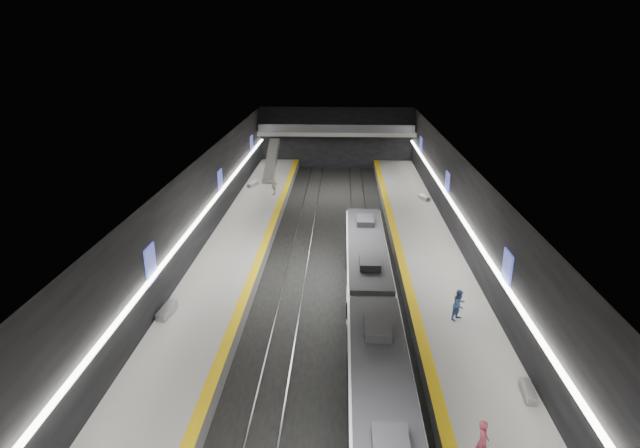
{
  "coord_description": "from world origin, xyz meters",
  "views": [
    {
      "loc": [
        0.79,
        -35.19,
        16.64
      ],
      "look_at": [
        -0.94,
        5.79,
        2.2
      ],
      "focal_mm": 30.0,
      "sensor_mm": 36.0,
      "label": 1
    }
  ],
  "objects_px": {
    "bench_left_near": "(167,311)",
    "bench_left_far": "(253,184)",
    "bench_right_far": "(424,198)",
    "passenger_right_a": "(482,442)",
    "train": "(372,324)",
    "escalator": "(271,160)",
    "passenger_right_b": "(459,305)",
    "passenger_left_a": "(274,187)",
    "bench_right_near": "(528,392)"
  },
  "relations": [
    {
      "from": "bench_left_near",
      "to": "bench_left_far",
      "type": "relative_size",
      "value": 1.18
    },
    {
      "from": "bench_right_far",
      "to": "passenger_right_a",
      "type": "distance_m",
      "value": 35.61
    },
    {
      "from": "train",
      "to": "escalator",
      "type": "height_order",
      "value": "escalator"
    },
    {
      "from": "escalator",
      "to": "passenger_right_b",
      "type": "xyz_separation_m",
      "value": [
        15.19,
        -33.25,
        -0.96
      ]
    },
    {
      "from": "bench_left_far",
      "to": "passenger_right_b",
      "type": "bearing_deg",
      "value": -39.95
    },
    {
      "from": "passenger_right_a",
      "to": "passenger_right_b",
      "type": "relative_size",
      "value": 1.03
    },
    {
      "from": "bench_left_far",
      "to": "bench_right_far",
      "type": "xyz_separation_m",
      "value": [
        18.16,
        -4.39,
        -0.0
      ]
    },
    {
      "from": "bench_left_near",
      "to": "passenger_left_a",
      "type": "xyz_separation_m",
      "value": [
        3.26,
        25.59,
        0.64
      ]
    },
    {
      "from": "train",
      "to": "passenger_right_a",
      "type": "bearing_deg",
      "value": -65.49
    },
    {
      "from": "train",
      "to": "passenger_left_a",
      "type": "height_order",
      "value": "train"
    },
    {
      "from": "bench_left_near",
      "to": "bench_left_far",
      "type": "distance_m",
      "value": 28.84
    },
    {
      "from": "bench_left_far",
      "to": "passenger_right_b",
      "type": "distance_m",
      "value": 33.22
    },
    {
      "from": "bench_left_near",
      "to": "bench_right_near",
      "type": "relative_size",
      "value": 1.2
    },
    {
      "from": "train",
      "to": "bench_right_near",
      "type": "distance_m",
      "value": 8.18
    },
    {
      "from": "passenger_left_a",
      "to": "passenger_right_a",
      "type": "bearing_deg",
      "value": 39.82
    },
    {
      "from": "passenger_right_b",
      "to": "bench_left_near",
      "type": "bearing_deg",
      "value": 139.25
    },
    {
      "from": "escalator",
      "to": "bench_right_near",
      "type": "distance_m",
      "value": 43.68
    },
    {
      "from": "bench_left_far",
      "to": "passenger_right_a",
      "type": "bearing_deg",
      "value": -49.15
    },
    {
      "from": "bench_left_far",
      "to": "passenger_right_b",
      "type": "relative_size",
      "value": 0.9
    },
    {
      "from": "bench_left_near",
      "to": "bench_left_far",
      "type": "xyz_separation_m",
      "value": [
        0.44,
        28.84,
        -0.04
      ]
    },
    {
      "from": "passenger_right_b",
      "to": "escalator",
      "type": "bearing_deg",
      "value": 73.3
    },
    {
      "from": "bench_right_near",
      "to": "bench_left_near",
      "type": "bearing_deg",
      "value": 165.26
    },
    {
      "from": "bench_left_far",
      "to": "passenger_left_a",
      "type": "height_order",
      "value": "passenger_left_a"
    },
    {
      "from": "train",
      "to": "bench_left_near",
      "type": "distance_m",
      "value": 12.33
    },
    {
      "from": "bench_right_near",
      "to": "passenger_right_b",
      "type": "relative_size",
      "value": 0.89
    },
    {
      "from": "bench_left_far",
      "to": "bench_left_near",
      "type": "bearing_deg",
      "value": -71.11
    },
    {
      "from": "train",
      "to": "passenger_left_a",
      "type": "distance_m",
      "value": 29.59
    },
    {
      "from": "escalator",
      "to": "bench_right_near",
      "type": "relative_size",
      "value": 4.81
    },
    {
      "from": "passenger_right_b",
      "to": "train",
      "type": "bearing_deg",
      "value": 167.29
    },
    {
      "from": "escalator",
      "to": "passenger_left_a",
      "type": "relative_size",
      "value": 4.52
    },
    {
      "from": "escalator",
      "to": "bench_right_far",
      "type": "relative_size",
      "value": 4.84
    },
    {
      "from": "bench_right_near",
      "to": "escalator",
      "type": "bearing_deg",
      "value": 117.85
    },
    {
      "from": "escalator",
      "to": "passenger_right_b",
      "type": "relative_size",
      "value": 4.27
    },
    {
      "from": "bench_left_far",
      "to": "passenger_right_a",
      "type": "distance_m",
      "value": 42.75
    },
    {
      "from": "bench_left_near",
      "to": "bench_right_near",
      "type": "xyz_separation_m",
      "value": [
        19.0,
        -6.79,
        -0.04
      ]
    },
    {
      "from": "bench_left_near",
      "to": "passenger_left_a",
      "type": "relative_size",
      "value": 1.13
    },
    {
      "from": "bench_left_near",
      "to": "bench_right_near",
      "type": "distance_m",
      "value": 20.18
    },
    {
      "from": "train",
      "to": "bench_left_far",
      "type": "height_order",
      "value": "train"
    },
    {
      "from": "train",
      "to": "escalator",
      "type": "distance_m",
      "value": 37.45
    },
    {
      "from": "escalator",
      "to": "passenger_right_a",
      "type": "height_order",
      "value": "escalator"
    },
    {
      "from": "bench_left_near",
      "to": "passenger_right_b",
      "type": "relative_size",
      "value": 1.07
    },
    {
      "from": "passenger_right_a",
      "to": "passenger_left_a",
      "type": "distance_m",
      "value": 38.72
    },
    {
      "from": "bench_right_near",
      "to": "passenger_left_a",
      "type": "xyz_separation_m",
      "value": [
        -15.74,
        32.39,
        0.68
      ]
    },
    {
      "from": "passenger_right_b",
      "to": "passenger_left_a",
      "type": "distance_m",
      "value": 29.0
    },
    {
      "from": "train",
      "to": "bench_left_near",
      "type": "relative_size",
      "value": 15.0
    },
    {
      "from": "train",
      "to": "escalator",
      "type": "bearing_deg",
      "value": 105.49
    },
    {
      "from": "passenger_right_a",
      "to": "passenger_left_a",
      "type": "bearing_deg",
      "value": 23.71
    },
    {
      "from": "escalator",
      "to": "bench_left_far",
      "type": "bearing_deg",
      "value": -108.8
    },
    {
      "from": "passenger_right_b",
      "to": "passenger_left_a",
      "type": "xyz_separation_m",
      "value": [
        -13.93,
        25.44,
        -0.05
      ]
    },
    {
      "from": "escalator",
      "to": "train",
      "type": "bearing_deg",
      "value": -74.51
    }
  ]
}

